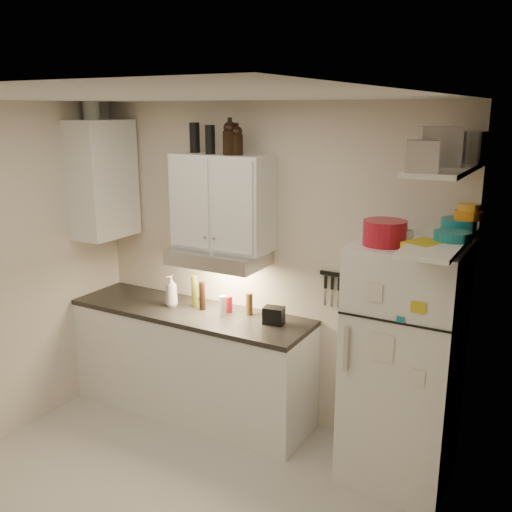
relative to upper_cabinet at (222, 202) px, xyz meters
The scene contains 34 objects.
ceiling 1.58m from the upper_cabinet, 77.33° to the right, with size 3.20×3.00×0.02m, color silver.
back_wall 0.63m from the upper_cabinet, 30.26° to the left, with size 3.20×0.02×2.60m, color beige.
right_wall 2.39m from the upper_cabinet, 34.95° to the right, with size 0.02×3.00×2.60m, color beige.
base_cabinet 1.41m from the upper_cabinet, 151.63° to the right, with size 2.10×0.60×0.88m, color white.
countertop 0.97m from the upper_cabinet, 151.63° to the right, with size 2.10×0.62×0.04m, color black.
upper_cabinet is the anchor object (origin of this frame).
side_cabinet 1.15m from the upper_cabinet, behind, with size 0.33×0.55×1.00m, color white.
range_hood 0.44m from the upper_cabinet, 90.00° to the right, with size 0.76×0.46×0.12m, color silver.
fridge 1.84m from the upper_cabinet, ahead, with size 0.70×0.68×1.70m, color white.
shelf_hi 1.82m from the upper_cabinet, 10.05° to the right, with size 0.30×0.95×0.03m, color white.
shelf_lo 1.78m from the upper_cabinet, 10.05° to the right, with size 0.30×0.95×0.03m, color white.
knife_strip 1.13m from the upper_cabinet, ahead, with size 0.42×0.02×0.03m, color black.
dutch_oven 1.44m from the upper_cabinet, 11.96° to the right, with size 0.28×0.28×0.16m, color #A41324.
book_stack 1.74m from the upper_cabinet, 13.86° to the right, with size 0.18×0.22×0.08m, color gold.
spice_jar 1.57m from the upper_cabinet, ahead, with size 0.06×0.06×0.11m, color silver.
stock_pot 1.87m from the upper_cabinet, ahead, with size 0.27×0.27×0.19m, color silver.
tin_a 1.81m from the upper_cabinet, 10.64° to the right, with size 0.22×0.20×0.22m, color #AAAAAD.
tin_b 1.90m from the upper_cabinet, 22.41° to the right, with size 0.17×0.17×0.17m, color #AAAAAD.
bowl_teal 1.80m from the upper_cabinet, ahead, with size 0.22×0.22×0.09m, color #187985.
bowl_orange 1.86m from the upper_cabinet, ahead, with size 0.18×0.18×0.05m, color orange.
bowl_yellow 1.86m from the upper_cabinet, ahead, with size 0.14×0.14×0.04m, color gold.
plates 1.84m from the upper_cabinet, ahead, with size 0.22×0.22×0.05m, color #187985.
growler_a 0.52m from the upper_cabinet, 29.12° to the right, with size 0.11×0.11×0.26m, color black, non-canonical shape.
growler_b 0.52m from the upper_cabinet, 16.52° to the right, with size 0.09×0.09×0.22m, color black, non-canonical shape.
thermos_a 0.49m from the upper_cabinet, 140.57° to the right, with size 0.08×0.08×0.22m, color black.
thermos_b 0.56m from the upper_cabinet, behind, with size 0.08×0.08×0.23m, color black.
side_jar 1.41m from the upper_cabinet, behind, with size 0.14×0.14×0.18m, color silver.
soap_bottle 0.88m from the upper_cabinet, 163.11° to the right, with size 0.11×0.12×0.30m, color white.
pepper_mill 0.85m from the upper_cabinet, ahead, with size 0.06×0.06×0.18m, color brown.
oil_bottle 0.81m from the upper_cabinet, 169.10° to the right, with size 0.05×0.05×0.27m, color #5B6118.
vinegar_bottle 0.80m from the upper_cabinet, 153.03° to the right, with size 0.05×0.05×0.24m, color black.
clear_bottle 0.83m from the upper_cabinet, 61.62° to the right, with size 0.05×0.05×0.16m, color silver.
red_jar 0.84m from the upper_cabinet, 23.83° to the right, with size 0.07×0.07×0.14m, color #A41324.
caddy 0.98m from the upper_cabinet, ahead, with size 0.16×0.11×0.13m, color black.
Camera 1 is at (2.13, -2.43, 2.54)m, focal length 40.00 mm.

